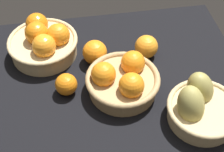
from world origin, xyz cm
name	(u,v)px	position (x,y,z in cm)	size (l,w,h in cm)	color
market_tray	(120,85)	(0.00, 0.00, 1.50)	(84.00, 72.00, 3.00)	black
basket_center	(123,80)	(-0.19, 3.44, 7.62)	(23.21, 23.21, 11.50)	tan
basket_far_left_pears	(200,107)	(-20.18, 17.25, 7.74)	(21.28, 21.79, 14.69)	tan
basket_near_right	(44,42)	(23.69, -17.65, 8.15)	(23.97, 23.97, 12.76)	tan
loose_orange_front_gap	(146,47)	(-10.92, -10.88, 7.01)	(8.03, 8.03, 8.03)	orange
loose_orange_back_gap	(66,84)	(17.44, 1.37, 6.50)	(7.01, 7.01, 7.01)	orange
loose_orange_side_gap	(95,52)	(6.91, -10.78, 7.18)	(8.36, 8.36, 8.36)	orange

